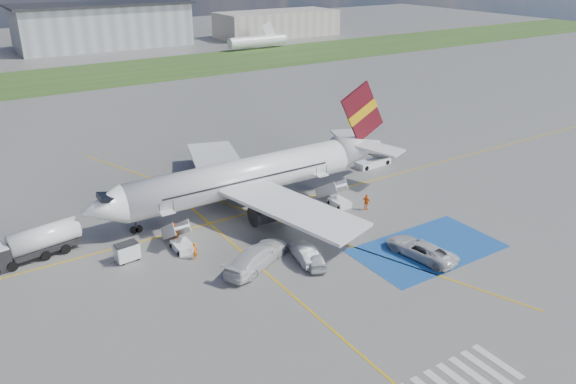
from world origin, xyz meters
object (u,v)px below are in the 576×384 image
at_px(gpu_cart, 127,253).
at_px(van_white_a, 421,247).
at_px(belt_loader, 373,163).
at_px(car_silver_a, 315,258).
at_px(fuel_tanker, 34,246).
at_px(van_white_b, 257,253).
at_px(airliner, 254,175).
at_px(car_silver_b, 305,253).

height_order(gpu_cart, van_white_a, van_white_a).
relative_size(gpu_cart, belt_loader, 0.40).
height_order(gpu_cart, belt_loader, gpu_cart).
distance_m(car_silver_a, van_white_a, 9.88).
xyz_separation_m(fuel_tanker, van_white_b, (16.44, -12.08, -0.01)).
bearing_deg(gpu_cart, fuel_tanker, 137.86).
relative_size(airliner, car_silver_a, 9.11).
bearing_deg(car_silver_a, van_white_b, -8.59).
xyz_separation_m(airliner, car_silver_b, (-2.46, -13.48, -2.64)).
relative_size(fuel_tanker, van_white_b, 1.42).
distance_m(gpu_cart, car_silver_a, 16.95).
height_order(fuel_tanker, van_white_a, fuel_tanker).
bearing_deg(fuel_tanker, airliner, -9.50).
xyz_separation_m(airliner, gpu_cart, (-15.98, -4.84, -2.61)).
relative_size(van_white_a, van_white_b, 0.87).
relative_size(fuel_tanker, belt_loader, 1.58).
relative_size(gpu_cart, car_silver_a, 0.55).
xyz_separation_m(car_silver_b, van_white_b, (-4.05, 1.57, 0.45)).
height_order(car_silver_a, van_white_b, van_white_b).
height_order(airliner, van_white_b, airliner).
distance_m(car_silver_b, van_white_a, 10.67).
xyz_separation_m(airliner, fuel_tanker, (-22.94, 0.17, -2.19)).
bearing_deg(belt_loader, airliner, -177.59).
height_order(belt_loader, van_white_b, van_white_b).
bearing_deg(van_white_b, fuel_tanker, 26.28).
height_order(car_silver_a, van_white_a, van_white_a).
xyz_separation_m(belt_loader, van_white_b, (-25.43, -13.81, 0.79)).
relative_size(belt_loader, van_white_a, 1.03).
distance_m(car_silver_a, van_white_b, 5.16).
bearing_deg(airliner, car_silver_b, -100.35).
bearing_deg(gpu_cart, car_silver_b, -38.96).
xyz_separation_m(belt_loader, car_silver_a, (-21.09, -16.57, 0.29)).
bearing_deg(car_silver_b, gpu_cart, -21.32).
xyz_separation_m(belt_loader, van_white_a, (-12.08, -20.61, 0.59)).
bearing_deg(airliner, van_white_a, -69.90).
bearing_deg(van_white_b, belt_loader, -88.89).
bearing_deg(van_white_a, car_silver_a, -32.90).
height_order(van_white_a, van_white_b, van_white_b).
relative_size(belt_loader, car_silver_b, 1.20).
height_order(car_silver_b, van_white_a, van_white_a).
bearing_deg(airliner, fuel_tanker, 179.57).
xyz_separation_m(fuel_tanker, car_silver_a, (20.78, -14.83, -0.52)).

